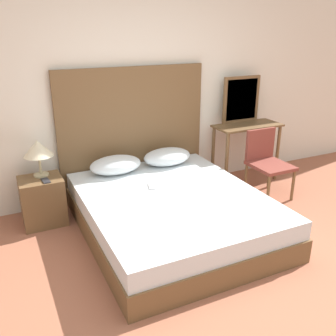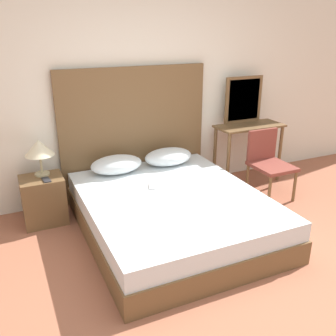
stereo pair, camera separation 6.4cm
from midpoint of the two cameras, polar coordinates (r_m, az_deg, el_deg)
ground_plane at (r=3.20m, az=10.38°, el=-18.09°), size 16.00×16.00×0.00m
wall_back at (r=4.52m, az=-5.44°, el=12.64°), size 10.00×0.06×2.70m
bed at (r=3.84m, az=0.20°, el=-6.89°), size 1.73×2.08×0.41m
headboard at (r=4.54m, az=-5.67°, el=5.32°), size 1.81×0.05×1.56m
pillow_left at (r=4.30m, az=-8.40°, el=0.48°), size 0.59×0.37×0.20m
pillow_right at (r=4.51m, az=-0.53°, el=1.74°), size 0.59×0.37×0.20m
phone_on_bed at (r=3.93m, az=-2.96°, el=-2.83°), size 0.11×0.16×0.01m
nightstand at (r=4.20m, az=-18.95°, el=-4.75°), size 0.43×0.38×0.51m
table_lamp at (r=4.08m, az=-19.63°, el=2.71°), size 0.30×0.30×0.39m
phone_on_nightstand at (r=4.02m, az=-18.58°, el=-1.84°), size 0.08×0.16×0.01m
vanity_desk at (r=5.06m, az=11.55°, el=4.67°), size 0.90×0.40×0.78m
vanity_mirror at (r=5.09m, az=10.75°, el=10.23°), size 0.55×0.03×0.60m
chair at (r=4.72m, az=14.39°, el=1.29°), size 0.43×0.49×0.81m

